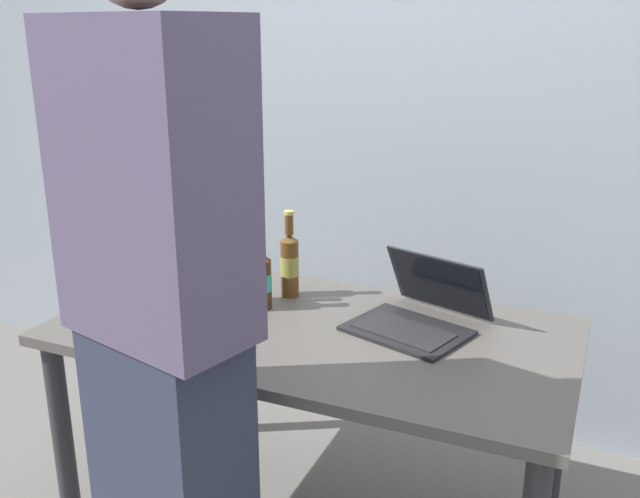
{
  "coord_description": "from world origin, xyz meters",
  "views": [
    {
      "loc": [
        0.79,
        -1.78,
        1.61
      ],
      "look_at": [
        0.02,
        0.0,
        0.99
      ],
      "focal_mm": 39.37,
      "sensor_mm": 36.0,
      "label": 1
    }
  ],
  "objects_px": {
    "beer_bottle_amber": "(290,263)",
    "person_figure": "(163,338)",
    "laptop": "(419,312)",
    "beer_bottle_brown": "(235,267)",
    "beer_bottle_green": "(261,278)",
    "coffee_mug": "(209,334)"
  },
  "relations": [
    {
      "from": "beer_bottle_amber",
      "to": "coffee_mug",
      "type": "relative_size",
      "value": 2.57
    },
    {
      "from": "laptop",
      "to": "beer_bottle_brown",
      "type": "relative_size",
      "value": 1.31
    },
    {
      "from": "person_figure",
      "to": "coffee_mug",
      "type": "bearing_deg",
      "value": 106.7
    },
    {
      "from": "beer_bottle_brown",
      "to": "beer_bottle_amber",
      "type": "relative_size",
      "value": 1.12
    },
    {
      "from": "person_figure",
      "to": "laptop",
      "type": "bearing_deg",
      "value": 61.67
    },
    {
      "from": "coffee_mug",
      "to": "laptop",
      "type": "bearing_deg",
      "value": 38.04
    },
    {
      "from": "beer_bottle_brown",
      "to": "beer_bottle_amber",
      "type": "xyz_separation_m",
      "value": [
        0.13,
        0.13,
        -0.01
      ]
    },
    {
      "from": "beer_bottle_amber",
      "to": "person_figure",
      "type": "height_order",
      "value": "person_figure"
    },
    {
      "from": "laptop",
      "to": "person_figure",
      "type": "distance_m",
      "value": 0.84
    },
    {
      "from": "laptop",
      "to": "beer_bottle_brown",
      "type": "bearing_deg",
      "value": -174.76
    },
    {
      "from": "beer_bottle_amber",
      "to": "beer_bottle_green",
      "type": "distance_m",
      "value": 0.14
    },
    {
      "from": "beer_bottle_amber",
      "to": "coffee_mug",
      "type": "bearing_deg",
      "value": -93.65
    },
    {
      "from": "laptop",
      "to": "beer_bottle_brown",
      "type": "distance_m",
      "value": 0.61
    },
    {
      "from": "laptop",
      "to": "beer_bottle_amber",
      "type": "distance_m",
      "value": 0.48
    },
    {
      "from": "beer_bottle_green",
      "to": "person_figure",
      "type": "xyz_separation_m",
      "value": [
        0.11,
        -0.67,
        0.1
      ]
    },
    {
      "from": "beer_bottle_amber",
      "to": "coffee_mug",
      "type": "height_order",
      "value": "beer_bottle_amber"
    },
    {
      "from": "beer_bottle_brown",
      "to": "coffee_mug",
      "type": "xyz_separation_m",
      "value": [
        0.1,
        -0.33,
        -0.08
      ]
    },
    {
      "from": "beer_bottle_amber",
      "to": "laptop",
      "type": "bearing_deg",
      "value": -9.05
    },
    {
      "from": "beer_bottle_brown",
      "to": "beer_bottle_amber",
      "type": "height_order",
      "value": "beer_bottle_brown"
    },
    {
      "from": "beer_bottle_brown",
      "to": "beer_bottle_green",
      "type": "bearing_deg",
      "value": -2.18
    },
    {
      "from": "laptop",
      "to": "coffee_mug",
      "type": "height_order",
      "value": "laptop"
    },
    {
      "from": "laptop",
      "to": "beer_bottle_brown",
      "type": "xyz_separation_m",
      "value": [
        -0.6,
        -0.06,
        0.08
      ]
    }
  ]
}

